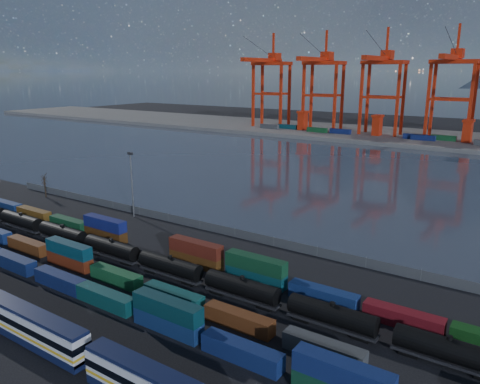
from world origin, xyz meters
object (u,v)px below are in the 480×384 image
Objects in this scene: passenger_train at (27,325)px; tanker_string at (139,257)px; bare_tree at (45,185)px; gantry_cranes at (417,71)px.

passenger_train is 26.92m from tanker_string.
gantry_cranes is at bearing 72.03° from bare_tree.
tanker_string is at bearing 102.06° from passenger_train.
tanker_string is 0.62× the size of gantry_cranes.
passenger_train is 10.37× the size of bare_tree.
tanker_string is 16.72× the size of bare_tree.
bare_tree is at bearing 144.46° from passenger_train.
bare_tree reaches higher than passenger_train.
tanker_string is 63.47m from bare_tree.
passenger_train is 80.69m from bare_tree.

